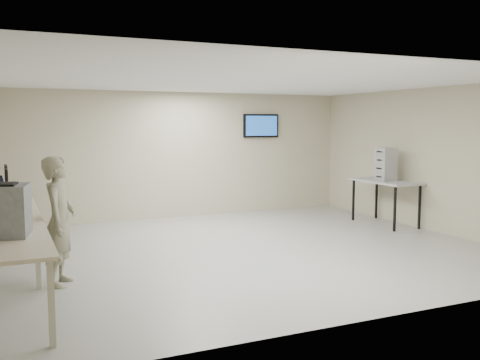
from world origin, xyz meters
name	(u,v)px	position (x,y,z in m)	size (l,w,h in m)	color
room	(245,165)	(0.03, 0.06, 1.41)	(8.01, 7.01, 2.81)	gray
workbench	(10,216)	(-3.59, 0.00, 0.83)	(0.76, 6.00, 0.90)	#C4B191
equipment_box	(6,211)	(-3.65, -1.83, 1.17)	(0.46, 0.52, 0.55)	gray
laptop_0	(10,219)	(-3.60, -1.11, 0.97)	(0.31, 0.35, 0.25)	black
laptop_1	(8,207)	(-3.61, -0.23, 0.98)	(0.43, 0.45, 0.30)	black
laptop_2	(7,198)	(-3.61, 0.81, 0.97)	(0.31, 0.36, 0.26)	black
laptop_3	(7,189)	(-3.60, 2.00, 0.98)	(0.38, 0.43, 0.31)	black
monitor_near	(6,178)	(-3.60, 2.21, 1.15)	(0.18, 0.41, 0.41)	black
monitor_far	(6,174)	(-3.60, 2.75, 1.16)	(0.20, 0.44, 0.44)	black
soldier	(59,221)	(-3.02, -0.80, 0.84)	(0.61, 0.40, 1.68)	gray
side_table	(386,184)	(3.60, 0.83, 0.85)	(0.72, 1.54, 0.92)	#9D9D9D
storage_bins	(385,164)	(3.58, 0.83, 1.27)	(0.32, 0.36, 0.69)	#AAAAAA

